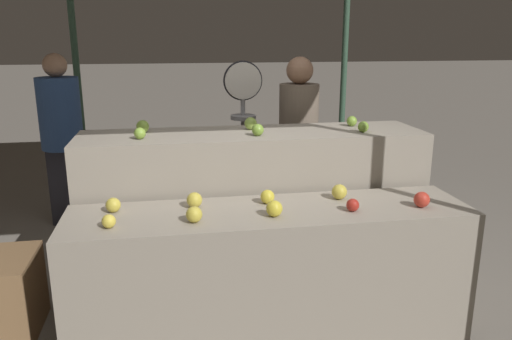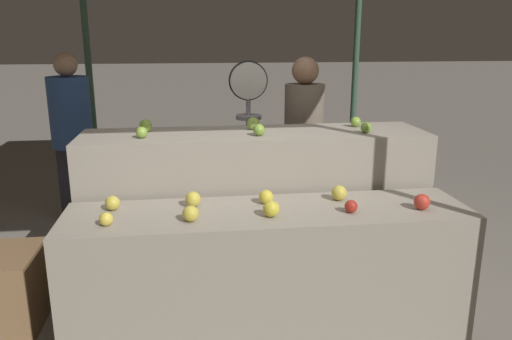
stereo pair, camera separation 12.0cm
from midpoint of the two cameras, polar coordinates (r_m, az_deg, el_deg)
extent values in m
plane|color=gray|center=(3.12, 2.57, -18.65)|extent=(60.00, 60.00, 0.00)
cylinder|color=#33513D|center=(5.68, -17.96, 10.63)|extent=(0.07, 0.07, 2.71)
cylinder|color=#33513D|center=(5.92, 11.87, 11.19)|extent=(0.07, 0.07, 2.71)
cube|color=gray|center=(2.92, 2.66, -12.07)|extent=(2.24, 0.55, 0.80)
cube|color=gray|center=(3.39, 0.91, -5.05)|extent=(2.24, 0.55, 1.13)
sphere|color=yellow|center=(2.62, -15.50, -5.43)|extent=(0.07, 0.07, 0.07)
sphere|color=gold|center=(2.59, -6.16, -4.98)|extent=(0.09, 0.09, 0.09)
sphere|color=gold|center=(2.65, 3.06, -4.46)|extent=(0.09, 0.09, 0.09)
sphere|color=#AD281E|center=(2.77, 12.04, -4.10)|extent=(0.07, 0.07, 0.07)
sphere|color=red|center=(2.92, 19.57, -3.45)|extent=(0.09, 0.09, 0.09)
sphere|color=gold|center=(2.84, -14.92, -3.68)|extent=(0.08, 0.08, 0.08)
sphere|color=gold|center=(2.81, -6.00, -3.34)|extent=(0.09, 0.09, 0.09)
sphere|color=gold|center=(2.85, 2.37, -3.10)|extent=(0.08, 0.08, 0.08)
sphere|color=gold|center=(2.95, 10.64, -2.59)|extent=(0.09, 0.09, 0.09)
sphere|color=#84AD3D|center=(3.12, -11.87, 4.22)|extent=(0.07, 0.07, 0.07)
sphere|color=#7AA338|center=(3.12, 1.45, 4.61)|extent=(0.08, 0.08, 0.08)
sphere|color=#7AA338|center=(3.30, 13.50, 4.73)|extent=(0.07, 0.07, 0.07)
sphere|color=#84AD3D|center=(3.32, -11.49, 4.98)|extent=(0.08, 0.08, 0.08)
sphere|color=#8EB247|center=(3.33, 0.64, 5.34)|extent=(0.08, 0.08, 0.08)
sphere|color=#7AA338|center=(3.51, 12.30, 5.40)|extent=(0.07, 0.07, 0.07)
cylinder|color=#99999E|center=(4.02, -0.01, 0.40)|extent=(0.04, 0.04, 1.43)
cylinder|color=black|center=(3.89, 0.00, 10.17)|extent=(0.30, 0.01, 0.30)
cylinder|color=silver|center=(3.88, 0.03, 10.16)|extent=(0.28, 0.02, 0.28)
cylinder|color=#99999E|center=(3.90, 0.03, 7.08)|extent=(0.01, 0.01, 0.14)
cylinder|color=#99999E|center=(3.91, 0.03, 6.06)|extent=(0.20, 0.20, 0.03)
cube|color=#2D2D38|center=(4.12, 6.10, -4.33)|extent=(0.27, 0.22, 0.73)
cylinder|color=#756656|center=(3.94, 6.38, 5.10)|extent=(0.41, 0.41, 0.64)
sphere|color=#936B51|center=(3.89, 6.57, 11.23)|extent=(0.21, 0.21, 0.21)
cube|color=#2D2D38|center=(4.99, -19.11, -1.59)|extent=(0.32, 0.26, 0.74)
cylinder|color=#2D4C84|center=(4.85, -19.81, 6.23)|extent=(0.49, 0.49, 0.64)
sphere|color=tan|center=(4.81, -20.27, 11.23)|extent=(0.21, 0.21, 0.21)
camera|label=1|loc=(0.06, -88.85, 0.31)|focal=35.00mm
camera|label=2|loc=(0.06, 91.15, -0.31)|focal=35.00mm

